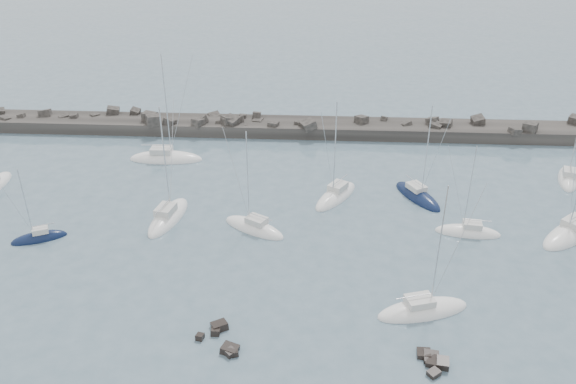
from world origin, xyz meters
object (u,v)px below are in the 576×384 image
(sailboat_8, at_px, (417,196))
(sailboat_10, at_px, (571,234))
(sailboat_9, at_px, (468,232))
(sailboat_11, at_px, (568,179))
(sailboat_2, at_px, (39,238))
(sailboat_5, at_px, (254,228))
(sailboat_6, at_px, (336,196))
(sailboat_3, at_px, (168,218))
(sailboat_7, at_px, (422,311))
(sailboat_4, at_px, (166,159))

(sailboat_8, xyz_separation_m, sailboat_10, (15.50, -7.76, 0.01))
(sailboat_9, relative_size, sailboat_10, 0.72)
(sailboat_11, bearing_deg, sailboat_2, -163.93)
(sailboat_5, distance_m, sailboat_8, 21.09)
(sailboat_6, bearing_deg, sailboat_9, -27.53)
(sailboat_3, distance_m, sailboat_7, 30.51)
(sailboat_6, xyz_separation_m, sailboat_9, (14.38, -7.49, -0.01))
(sailboat_5, relative_size, sailboat_9, 1.11)
(sailboat_4, relative_size, sailboat_10, 1.04)
(sailboat_10, relative_size, sailboat_11, 1.27)
(sailboat_9, bearing_deg, sailboat_3, 178.00)
(sailboat_5, bearing_deg, sailboat_11, 20.25)
(sailboat_2, xyz_separation_m, sailboat_7, (39.57, -9.65, 0.00))
(sailboat_2, xyz_separation_m, sailboat_6, (32.19, 11.43, 0.01))
(sailboat_10, bearing_deg, sailboat_4, 161.04)
(sailboat_9, bearing_deg, sailboat_10, 1.87)
(sailboat_5, height_order, sailboat_11, sailboat_5)
(sailboat_5, distance_m, sailboat_7, 21.13)
(sailboat_6, distance_m, sailboat_9, 16.21)
(sailboat_4, bearing_deg, sailboat_10, -18.96)
(sailboat_4, distance_m, sailboat_10, 52.09)
(sailboat_5, relative_size, sailboat_6, 0.92)
(sailboat_4, bearing_deg, sailboat_3, -74.76)
(sailboat_4, height_order, sailboat_6, sailboat_4)
(sailboat_3, distance_m, sailboat_6, 20.33)
(sailboat_7, distance_m, sailboat_9, 15.28)
(sailboat_5, relative_size, sailboat_8, 0.96)
(sailboat_9, distance_m, sailboat_11, 21.29)
(sailboat_3, xyz_separation_m, sailboat_9, (33.70, -1.17, -0.02))
(sailboat_7, height_order, sailboat_11, sailboat_7)
(sailboat_5, distance_m, sailboat_9, 23.59)
(sailboat_7, xyz_separation_m, sailboat_8, (2.66, 21.71, -0.00))
(sailboat_3, xyz_separation_m, sailboat_4, (-4.39, 16.12, -0.01))
(sailboat_8, bearing_deg, sailboat_4, 164.81)
(sailboat_6, xyz_separation_m, sailboat_7, (7.38, -21.08, -0.01))
(sailboat_7, relative_size, sailboat_10, 0.87)
(sailboat_5, relative_size, sailboat_11, 1.02)
(sailboat_4, xyz_separation_m, sailboat_8, (33.76, -9.17, -0.01))
(sailboat_5, xyz_separation_m, sailboat_8, (19.25, 8.63, -0.01))
(sailboat_8, distance_m, sailboat_11, 21.16)
(sailboat_2, xyz_separation_m, sailboat_8, (42.24, 12.06, -0.00))
(sailboat_5, height_order, sailboat_6, sailboat_6)
(sailboat_3, distance_m, sailboat_11, 51.32)
(sailboat_2, bearing_deg, sailboat_8, 15.93)
(sailboat_5, distance_m, sailboat_11, 42.16)
(sailboat_4, bearing_deg, sailboat_9, -24.41)
(sailboat_3, bearing_deg, sailboat_6, 18.11)
(sailboat_3, bearing_deg, sailboat_4, 105.24)
(sailboat_9, bearing_deg, sailboat_4, 155.59)
(sailboat_3, relative_size, sailboat_9, 1.27)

